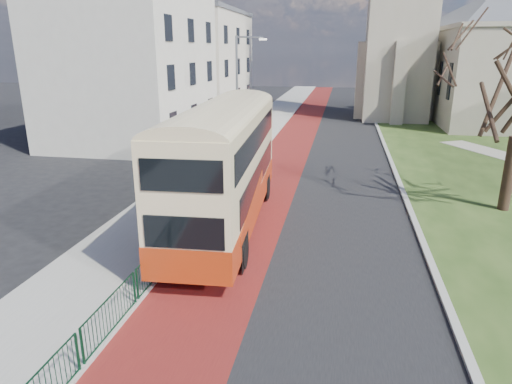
# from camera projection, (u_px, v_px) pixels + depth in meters

# --- Properties ---
(ground) EXTENTS (160.00, 160.00, 0.00)m
(ground) POSITION_uv_depth(u_px,v_px,m) (248.00, 280.00, 15.03)
(ground) COLOR black
(ground) RESTS_ON ground
(road_carriageway) EXTENTS (9.00, 120.00, 0.01)m
(road_carriageway) POSITION_uv_depth(u_px,v_px,m) (323.00, 152.00, 33.50)
(road_carriageway) COLOR black
(road_carriageway) RESTS_ON ground
(bus_lane) EXTENTS (3.40, 120.00, 0.01)m
(bus_lane) POSITION_uv_depth(u_px,v_px,m) (287.00, 151.00, 33.98)
(bus_lane) COLOR #591414
(bus_lane) RESTS_ON ground
(pavement_west) EXTENTS (4.00, 120.00, 0.12)m
(pavement_west) POSITION_uv_depth(u_px,v_px,m) (237.00, 148.00, 34.64)
(pavement_west) COLOR gray
(pavement_west) RESTS_ON ground
(kerb_west) EXTENTS (0.25, 120.00, 0.13)m
(kerb_west) POSITION_uv_depth(u_px,v_px,m) (263.00, 149.00, 34.28)
(kerb_west) COLOR #999993
(kerb_west) RESTS_ON ground
(kerb_east) EXTENTS (0.25, 80.00, 0.13)m
(kerb_east) POSITION_uv_depth(u_px,v_px,m) (386.00, 148.00, 34.54)
(kerb_east) COLOR #999993
(kerb_east) RESTS_ON ground
(pedestrian_railing) EXTENTS (0.07, 24.00, 1.12)m
(pedestrian_railing) POSITION_uv_depth(u_px,v_px,m) (199.00, 216.00, 19.14)
(pedestrian_railing) COLOR #0B311C
(pedestrian_railing) RESTS_ON ground
(street_block_near) EXTENTS (10.30, 14.30, 13.00)m
(street_block_near) POSITION_uv_depth(u_px,v_px,m) (132.00, 59.00, 36.18)
(street_block_near) COLOR beige
(street_block_near) RESTS_ON ground
(street_block_far) EXTENTS (10.30, 16.30, 11.50)m
(street_block_far) POSITION_uv_depth(u_px,v_px,m) (195.00, 63.00, 51.40)
(street_block_far) COLOR beige
(street_block_far) RESTS_ON ground
(streetlamp) EXTENTS (2.13, 0.18, 8.00)m
(streetlamp) POSITION_uv_depth(u_px,v_px,m) (239.00, 90.00, 31.29)
(streetlamp) COLOR gray
(streetlamp) RESTS_ON pavement_west
(bus) EXTENTS (3.51, 12.23, 5.05)m
(bus) POSITION_uv_depth(u_px,v_px,m) (224.00, 161.00, 18.63)
(bus) COLOR #A32D0F
(bus) RESTS_ON ground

